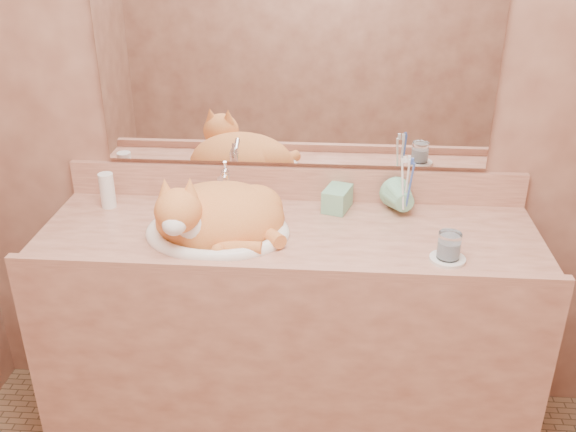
# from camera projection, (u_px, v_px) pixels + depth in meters

# --- Properties ---
(wall_back) EXTENTS (2.40, 0.02, 2.50)m
(wall_back) POSITION_uv_depth(u_px,v_px,m) (295.00, 87.00, 2.12)
(wall_back) COLOR brown
(wall_back) RESTS_ON ground
(vanity_counter) EXTENTS (1.60, 0.55, 0.85)m
(vanity_counter) POSITION_uv_depth(u_px,v_px,m) (288.00, 341.00, 2.23)
(vanity_counter) COLOR #945542
(vanity_counter) RESTS_ON floor
(mirror) EXTENTS (1.30, 0.02, 0.80)m
(mirror) POSITION_uv_depth(u_px,v_px,m) (295.00, 45.00, 2.04)
(mirror) COLOR white
(mirror) RESTS_ON wall_back
(sink_basin) EXTENTS (0.47, 0.40, 0.14)m
(sink_basin) POSITION_uv_depth(u_px,v_px,m) (217.00, 214.00, 2.01)
(sink_basin) COLOR white
(sink_basin) RESTS_ON vanity_counter
(faucet) EXTENTS (0.06, 0.12, 0.16)m
(faucet) POSITION_uv_depth(u_px,v_px,m) (226.00, 188.00, 2.16)
(faucet) COLOR white
(faucet) RESTS_ON vanity_counter
(cat) EXTENTS (0.46, 0.40, 0.23)m
(cat) POSITION_uv_depth(u_px,v_px,m) (215.00, 214.00, 2.02)
(cat) COLOR orange
(cat) RESTS_ON sink_basin
(soap_dispenser) EXTENTS (0.10, 0.10, 0.18)m
(soap_dispenser) POSITION_uv_depth(u_px,v_px,m) (332.00, 192.00, 2.12)
(soap_dispenser) COLOR #7AC499
(soap_dispenser) RESTS_ON vanity_counter
(toothbrush_cup) EXTENTS (0.14, 0.14, 0.10)m
(toothbrush_cup) POSITION_uv_depth(u_px,v_px,m) (405.00, 205.00, 2.12)
(toothbrush_cup) COLOR #7AC499
(toothbrush_cup) RESTS_ON vanity_counter
(toothbrushes) EXTENTS (0.04, 0.04, 0.22)m
(toothbrushes) POSITION_uv_depth(u_px,v_px,m) (407.00, 182.00, 2.08)
(toothbrushes) COLOR white
(toothbrushes) RESTS_ON toothbrush_cup
(saucer) EXTENTS (0.11, 0.11, 0.01)m
(saucer) POSITION_uv_depth(u_px,v_px,m) (447.00, 259.00, 1.89)
(saucer) COLOR white
(saucer) RESTS_ON vanity_counter
(water_glass) EXTENTS (0.07, 0.07, 0.08)m
(water_glass) POSITION_uv_depth(u_px,v_px,m) (449.00, 246.00, 1.87)
(water_glass) COLOR white
(water_glass) RESTS_ON saucer
(lotion_bottle) EXTENTS (0.05, 0.05, 0.12)m
(lotion_bottle) POSITION_uv_depth(u_px,v_px,m) (107.00, 190.00, 2.20)
(lotion_bottle) COLOR white
(lotion_bottle) RESTS_ON vanity_counter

